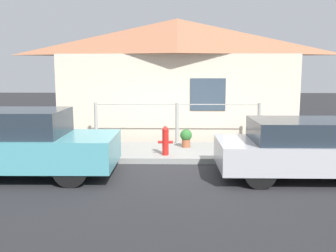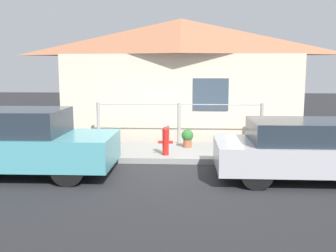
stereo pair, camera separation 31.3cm
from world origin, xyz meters
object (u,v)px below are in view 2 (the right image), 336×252
fire_hydrant (166,140)px  potted_plant_near_hydrant (187,137)px  car_left (18,142)px  car_right (307,150)px

fire_hydrant → potted_plant_near_hydrant: fire_hydrant is taller
car_left → potted_plant_near_hydrant: (3.66, 2.52, -0.30)m
car_left → fire_hydrant: size_ratio=5.66×
car_left → car_right: (6.16, 0.00, -0.09)m
car_left → fire_hydrant: car_left is taller
car_left → potted_plant_near_hydrant: 4.45m
car_left → car_right: size_ratio=1.06×
car_left → car_right: bearing=-0.7°
car_right → potted_plant_near_hydrant: bearing=134.9°
car_right → fire_hydrant: size_ratio=5.33×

